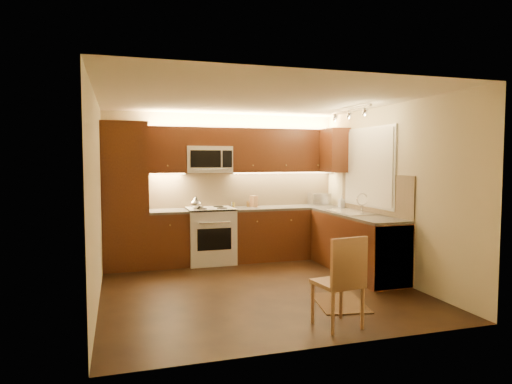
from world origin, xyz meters
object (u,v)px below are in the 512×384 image
object	(u,v)px
sink	(352,208)
toaster_oven	(319,199)
soap_bottle	(342,201)
knife_block	(254,201)
microwave	(208,159)
kettle	(196,203)
dining_chair	(337,281)
stove	(210,235)

from	to	relation	value
sink	toaster_oven	size ratio (longest dim) A/B	2.41
soap_bottle	toaster_oven	bearing A→B (deg)	116.49
knife_block	microwave	bearing A→B (deg)	165.89
kettle	dining_chair	xyz separation A→B (m)	(0.94, -3.11, -0.55)
dining_chair	microwave	bearing A→B (deg)	92.67
toaster_oven	soap_bottle	distance (m)	0.49
stove	soap_bottle	bearing A→B (deg)	-8.51
microwave	toaster_oven	world-z (taller)	microwave
sink	dining_chair	world-z (taller)	sink
kettle	dining_chair	bearing A→B (deg)	-81.12
stove	knife_block	size ratio (longest dim) A/B	4.73
dining_chair	kettle	bearing A→B (deg)	98.10
kettle	stove	bearing A→B (deg)	18.17
microwave	dining_chair	bearing A→B (deg)	-78.68
dining_chair	sink	bearing A→B (deg)	49.31
microwave	toaster_oven	xyz separation A→B (m)	(2.02, -0.03, -0.71)
soap_bottle	dining_chair	world-z (taller)	soap_bottle
dining_chair	soap_bottle	bearing A→B (deg)	53.05
microwave	sink	distance (m)	2.48
knife_block	soap_bottle	bearing A→B (deg)	-32.29
stove	kettle	size ratio (longest dim) A/B	4.34
sink	toaster_oven	world-z (taller)	toaster_oven
knife_block	dining_chair	world-z (taller)	knife_block
microwave	soap_bottle	size ratio (longest dim) A/B	3.78
stove	sink	bearing A→B (deg)	-29.36
stove	soap_bottle	size ratio (longest dim) A/B	4.58
toaster_oven	dining_chair	xyz separation A→B (m)	(-1.34, -3.35, -0.53)
stove	kettle	xyz separation A→B (m)	(-0.26, -0.13, 0.57)
sink	kettle	bearing A→B (deg)	156.19
toaster_oven	soap_bottle	world-z (taller)	toaster_oven
kettle	knife_block	xyz separation A→B (m)	(1.06, 0.26, -0.03)
stove	sink	distance (m)	2.35
microwave	knife_block	world-z (taller)	microwave
toaster_oven	dining_chair	bearing A→B (deg)	-112.96
sink	soap_bottle	distance (m)	0.83
toaster_oven	soap_bottle	size ratio (longest dim) A/B	1.77
stove	knife_block	bearing A→B (deg)	9.76
kettle	toaster_oven	size ratio (longest dim) A/B	0.60
stove	soap_bottle	distance (m)	2.33
microwave	kettle	distance (m)	0.79
stove	toaster_oven	distance (m)	2.09
sink	dining_chair	xyz separation A→B (m)	(-1.32, -2.12, -0.50)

